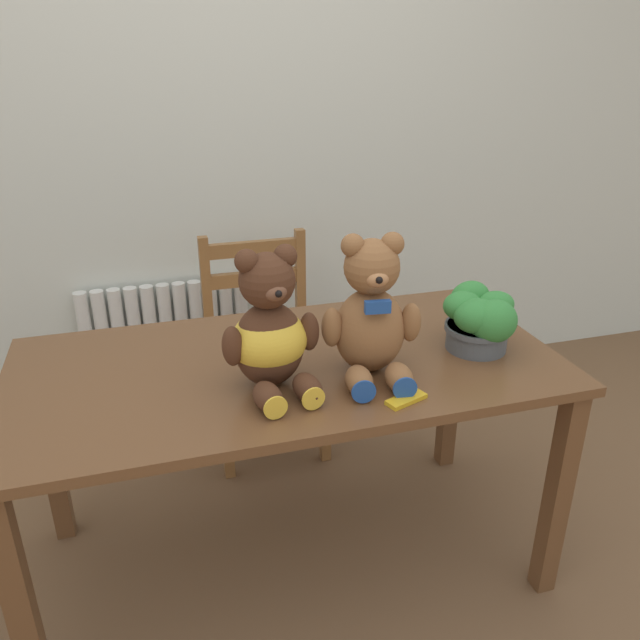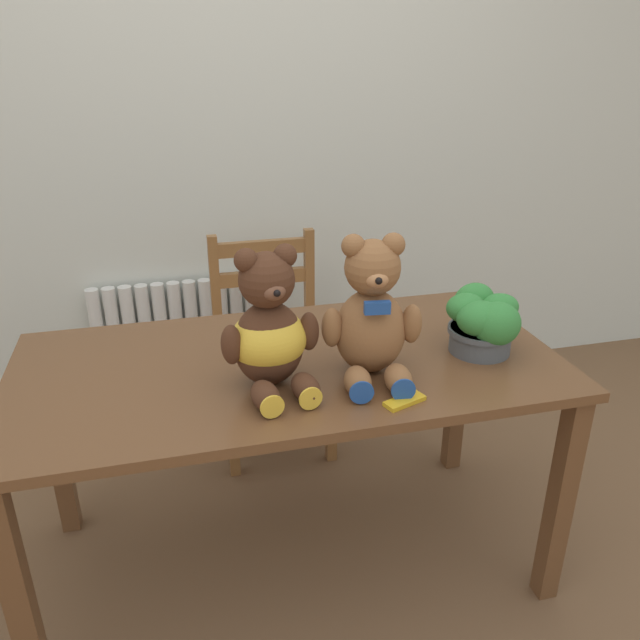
{
  "view_description": "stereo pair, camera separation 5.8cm",
  "coord_description": "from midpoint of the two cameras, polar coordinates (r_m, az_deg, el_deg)",
  "views": [
    {
      "loc": [
        -0.37,
        -1.19,
        1.6
      ],
      "look_at": [
        0.07,
        0.28,
        0.93
      ],
      "focal_mm": 35.0,
      "sensor_mm": 36.0,
      "label": 1
    },
    {
      "loc": [
        -0.31,
        -1.2,
        1.6
      ],
      "look_at": [
        0.07,
        0.28,
        0.93
      ],
      "focal_mm": 35.0,
      "sensor_mm": 36.0,
      "label": 2
    }
  ],
  "objects": [
    {
      "name": "teddy_bear_right",
      "position": [
        1.7,
        3.75,
        0.4
      ],
      "size": [
        0.28,
        0.29,
        0.4
      ],
      "rotation": [
        0.0,
        0.0,
        3.0
      ],
      "color": "brown",
      "rests_on": "dining_table"
    },
    {
      "name": "teddy_bear_left",
      "position": [
        1.65,
        -5.6,
        -1.21
      ],
      "size": [
        0.27,
        0.3,
        0.39
      ],
      "rotation": [
        0.0,
        0.0,
        3.28
      ],
      "color": "#472819",
      "rests_on": "dining_table"
    },
    {
      "name": "dining_table",
      "position": [
        1.88,
        -3.85,
        -6.41
      ],
      "size": [
        1.59,
        0.79,
        0.75
      ],
      "color": "brown",
      "rests_on": "ground_plane"
    },
    {
      "name": "wall_back",
      "position": [
        2.84,
        -9.99,
        17.33
      ],
      "size": [
        8.0,
        0.04,
        2.6
      ],
      "primitive_type": "cube",
      "color": "silver",
      "rests_on": "ground_plane"
    },
    {
      "name": "wooden_chair_behind",
      "position": [
        2.63,
        -5.87,
        -2.15
      ],
      "size": [
        0.45,
        0.42,
        0.9
      ],
      "rotation": [
        0.0,
        0.0,
        3.14
      ],
      "color": "brown",
      "rests_on": "ground_plane"
    },
    {
      "name": "radiator",
      "position": [
        3.04,
        -14.14,
        -2.88
      ],
      "size": [
        0.78,
        0.1,
        0.62
      ],
      "color": "silver",
      "rests_on": "ground_plane"
    },
    {
      "name": "chocolate_bar",
      "position": [
        1.64,
        6.88,
        -7.22
      ],
      "size": [
        0.12,
        0.08,
        0.01
      ],
      "primitive_type": "cube",
      "rotation": [
        0.0,
        0.0,
        0.35
      ],
      "color": "gold",
      "rests_on": "dining_table"
    },
    {
      "name": "potted_plant",
      "position": [
        1.91,
        13.53,
        0.12
      ],
      "size": [
        0.22,
        0.23,
        0.19
      ],
      "color": "#4C5156",
      "rests_on": "dining_table"
    }
  ]
}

